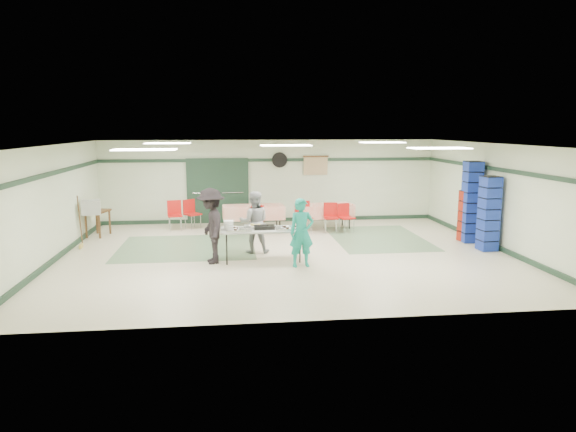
{
  "coord_description": "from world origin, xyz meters",
  "views": [
    {
      "loc": [
        -1.4,
        -12.34,
        3.12
      ],
      "look_at": [
        0.02,
        -0.3,
        1.01
      ],
      "focal_mm": 32.0,
      "sensor_mm": 36.0,
      "label": 1
    }
  ],
  "objects": [
    {
      "name": "double_door_left",
      "position": [
        -2.2,
        4.44,
        1.05
      ],
      "size": [
        0.9,
        0.06,
        2.1
      ],
      "primitive_type": "cube",
      "color": "gray",
      "rests_on": "floor"
    },
    {
      "name": "chair_c",
      "position": [
        2.08,
        2.5,
        0.52
      ],
      "size": [
        0.51,
        0.51,
        0.86
      ],
      "rotation": [
        0.0,
        0.0,
        0.34
      ],
      "color": "red",
      "rests_on": "floor"
    },
    {
      "name": "sheet_tray_left",
      "position": [
        -1.16,
        -0.69,
        0.77
      ],
      "size": [
        0.57,
        0.43,
        0.02
      ],
      "primitive_type": "cube",
      "rotation": [
        0.0,
        0.0,
        0.0
      ],
      "color": "silver",
      "rests_on": "serving_table"
    },
    {
      "name": "printer_table",
      "position": [
        -5.15,
        2.75,
        0.62
      ],
      "size": [
        0.67,
        0.87,
        0.74
      ],
      "rotation": [
        0.0,
        0.0,
        -0.24
      ],
      "color": "brown",
      "rests_on": "floor"
    },
    {
      "name": "sheet_tray_mid",
      "position": [
        -0.75,
        -0.37,
        0.77
      ],
      "size": [
        0.56,
        0.43,
        0.02
      ],
      "primitive_type": "cube",
      "rotation": [
        0.0,
        0.0,
        0.0
      ],
      "color": "silver",
      "rests_on": "serving_table"
    },
    {
      "name": "chair_b",
      "position": [
        0.81,
        2.52,
        0.58
      ],
      "size": [
        0.48,
        0.48,
        0.94
      ],
      "rotation": [
        0.0,
        0.0,
        0.11
      ],
      "color": "red",
      "rests_on": "floor"
    },
    {
      "name": "volunteer_dark",
      "position": [
        -1.8,
        -0.64,
        0.87
      ],
      "size": [
        0.85,
        1.23,
        1.75
      ],
      "primitive_type": "imported",
      "rotation": [
        0.0,
        0.0,
        -1.38
      ],
      "color": "black",
      "rests_on": "floor"
    },
    {
      "name": "chair_loose_a",
      "position": [
        -2.55,
        3.54,
        0.56
      ],
      "size": [
        0.59,
        0.59,
        0.91
      ],
      "rotation": [
        0.0,
        0.0,
        0.68
      ],
      "color": "red",
      "rests_on": "floor"
    },
    {
      "name": "sheet_tray_right",
      "position": [
        -0.01,
        -0.65,
        0.77
      ],
      "size": [
        0.6,
        0.46,
        0.02
      ],
      "primitive_type": "cube",
      "rotation": [
        0.0,
        0.0,
        0.0
      ],
      "color": "silver",
      "rests_on": "serving_table"
    },
    {
      "name": "serving_table",
      "position": [
        -0.61,
        -0.55,
        0.72
      ],
      "size": [
        1.95,
        0.79,
        0.76
      ],
      "rotation": [
        0.0,
        0.0,
        0.0
      ],
      "color": "#A9A9A4",
      "rests_on": "floor"
    },
    {
      "name": "dining_table_a",
      "position": [
        1.56,
        3.07,
        0.57
      ],
      "size": [
        1.82,
        1.04,
        0.77
      ],
      "rotation": [
        0.0,
        0.0,
        0.17
      ],
      "color": "red",
      "rests_on": "floor"
    },
    {
      "name": "dining_table_b",
      "position": [
        -0.64,
        3.07,
        0.57
      ],
      "size": [
        1.87,
        0.92,
        0.77
      ],
      "rotation": [
        0.0,
        0.0,
        0.06
      ],
      "color": "red",
      "rests_on": "floor"
    },
    {
      "name": "crate_stack_red",
      "position": [
        5.15,
        0.82,
        0.7
      ],
      "size": [
        0.51,
        0.51,
        1.41
      ],
      "primitive_type": "cube",
      "rotation": [
        0.0,
        0.0,
        0.19
      ],
      "color": "maroon",
      "rests_on": "floor"
    },
    {
      "name": "chair_a",
      "position": [
        1.64,
        2.51,
        0.54
      ],
      "size": [
        0.46,
        0.46,
        0.88
      ],
      "rotation": [
        0.0,
        0.0,
        -0.12
      ],
      "color": "red",
      "rests_on": "floor"
    },
    {
      "name": "wall_left",
      "position": [
        -5.5,
        0.0,
        1.35
      ],
      "size": [
        0.0,
        9.0,
        9.0
      ],
      "primitive_type": "plane",
      "rotation": [
        1.57,
        0.0,
        1.57
      ],
      "color": "beige",
      "rests_on": "floor"
    },
    {
      "name": "wall_back",
      "position": [
        0.0,
        4.5,
        1.35
      ],
      "size": [
        11.0,
        0.0,
        11.0
      ],
      "primitive_type": "plane",
      "rotation": [
        1.57,
        0.0,
        0.0
      ],
      "color": "beige",
      "rests_on": "floor"
    },
    {
      "name": "trim_back",
      "position": [
        0.0,
        4.47,
        2.05
      ],
      "size": [
        11.0,
        0.06,
        0.1
      ],
      "primitive_type": "cube",
      "color": "#1C3324",
      "rests_on": "wall_back"
    },
    {
      "name": "floor",
      "position": [
        0.0,
        0.0,
        0.0
      ],
      "size": [
        11.0,
        11.0,
        0.0
      ],
      "primitive_type": "plane",
      "color": "beige",
      "rests_on": "ground"
    },
    {
      "name": "trim_left",
      "position": [
        -5.47,
        0.0,
        2.05
      ],
      "size": [
        0.06,
        9.0,
        0.1
      ],
      "primitive_type": "cube",
      "rotation": [
        0.0,
        0.0,
        1.57
      ],
      "color": "#1C3324",
      "rests_on": "wall_back"
    },
    {
      "name": "trim_right",
      "position": [
        5.47,
        0.0,
        2.05
      ],
      "size": [
        0.06,
        9.0,
        0.1
      ],
      "primitive_type": "cube",
      "rotation": [
        0.0,
        0.0,
        1.57
      ],
      "color": "#1C3324",
      "rests_on": "wall_back"
    },
    {
      "name": "foam_box_stack",
      "position": [
        -1.4,
        -0.51,
        0.86
      ],
      "size": [
        0.22,
        0.2,
        0.2
      ],
      "primitive_type": "cube",
      "rotation": [
        0.0,
        0.0,
        0.0
      ],
      "color": "white",
      "rests_on": "serving_table"
    },
    {
      "name": "chair_loose_b",
      "position": [
        -3.03,
        3.36,
        0.56
      ],
      "size": [
        0.49,
        0.49,
        0.91
      ],
      "rotation": [
        0.0,
        0.0,
        0.17
      ],
      "color": "red",
      "rests_on": "floor"
    },
    {
      "name": "double_door_right",
      "position": [
        -1.25,
        4.44,
        1.05
      ],
      "size": [
        0.9,
        0.06,
        2.1
      ],
      "primitive_type": "cube",
      "color": "gray",
      "rests_on": "floor"
    },
    {
      "name": "baseboard_back",
      "position": [
        0.0,
        4.47,
        0.06
      ],
      "size": [
        11.0,
        0.06,
        0.12
      ],
      "primitive_type": "cube",
      "color": "#1C3324",
      "rests_on": "floor"
    },
    {
      "name": "wall_right",
      "position": [
        5.5,
        0.0,
        1.35
      ],
      "size": [
        0.0,
        9.0,
        9.0
      ],
      "primitive_type": "plane",
      "rotation": [
        1.57,
        0.0,
        -1.57
      ],
      "color": "beige",
      "rests_on": "floor"
    },
    {
      "name": "green_patch_a",
      "position": [
        -2.5,
        1.0,
        0.0
      ],
      "size": [
        3.5,
        3.0,
        0.01
      ],
      "primitive_type": "cube",
      "color": "#607E5C",
      "rests_on": "floor"
    },
    {
      "name": "baking_pan",
      "position": [
        -0.58,
        -0.58,
        0.8
      ],
      "size": [
        0.48,
        0.3,
        0.08
      ],
      "primitive_type": "cube",
      "rotation": [
        0.0,
        0.0,
        0.0
      ],
      "color": "black",
      "rests_on": "serving_table"
    },
    {
      "name": "crate_stack_blue_a",
      "position": [
        5.15,
        -0.24,
        0.95
      ],
      "size": [
        0.44,
        0.44,
        1.9
      ],
      "primitive_type": "cube",
      "rotation": [
        0.0,
        0.0,
        0.05
      ],
      "color": "#192999",
      "rests_on": "floor"
    },
    {
      "name": "crate_stack_blue_b",
      "position": [
        5.15,
        0.73,
        1.11
      ],
      "size": [
        0.45,
        0.45,
        2.22
      ],
      "primitive_type": "cube",
      "rotation": [
        0.0,
        0.0,
        -0.05
      ],
      "color": "#192999",
      "rests_on": "floor"
    },
    {
      "name": "chair_d",
      "position": [
        -0.56,
        2.51,
        0.51
      ],
      "size": [
        0.44,
        0.44,
        0.84
      ],
      "rotation": [
        0.0,
        0.0,
        -0.13
      ],
      "color": "red",
      "rests_on": "floor"
    },
    {
      "name": "green_patch_b",
      "position": [
        2.8,
        1.5,
        0.0
      ],
      "size": [
        2.5,
        3.5,
        0.01
      ],
      "primitive_type": "cube",
      "color": "#607E5C",
      "rests_on": "floor"
    },
    {
      "name": "door_frame",
      "position": [
        -1.73,
        4.42,
        1.05
      ],
      "size": [
        2.0,
        0.03,
        2.15
      ],
      "primitive_type": "cube",
      "color": "#1C3324",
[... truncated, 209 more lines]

